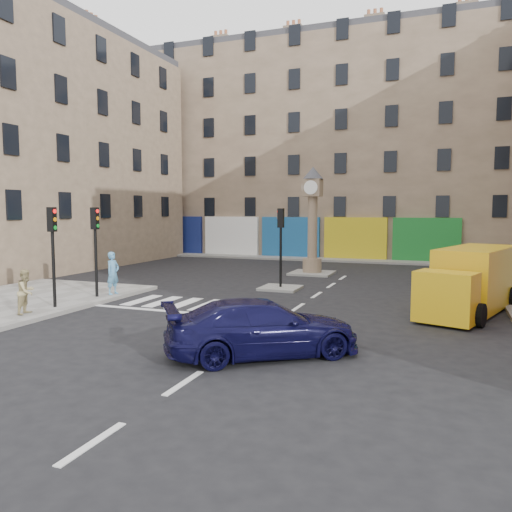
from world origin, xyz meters
The scene contains 14 objects.
ground centered at (0.00, 0.00, 0.00)m, with size 120.00×120.00×0.00m, color black.
sidewalk_far centered at (-4.00, 22.20, 0.07)m, with size 32.00×2.40×0.15m, color gray.
island_near centered at (-2.00, 8.00, 0.06)m, with size 1.80×1.80×0.12m, color gray.
island_far centered at (-2.00, 14.00, 0.06)m, with size 2.40×2.40×0.12m, color gray.
building_far centered at (-4.00, 28.00, 8.50)m, with size 32.00×10.00×17.00m, color gray.
building_left centered at (-19.00, 12.00, 7.50)m, with size 8.00×20.00×15.00m, color #957D62.
traffic_light_left_near centered at (-8.30, 0.20, 2.62)m, with size 0.28×0.22×3.70m.
traffic_light_left_far centered at (-8.30, 2.60, 2.62)m, with size 0.28×0.22×3.70m.
traffic_light_island centered at (-2.00, 8.00, 2.59)m, with size 0.28×0.22×3.70m.
clock_pillar centered at (-2.00, 14.00, 3.55)m, with size 1.20×1.20×6.10m.
navy_sedan centered at (0.89, -2.43, 0.73)m, with size 2.05×5.03×1.46m, color black.
yellow_van centered at (6.19, 5.59, 1.16)m, with size 3.82×6.71×2.34m.
pedestrian_blue centered at (-8.00, 3.31, 1.06)m, with size 0.66×0.44×1.82m, color #5292BD.
pedestrian_tan centered at (-8.30, -1.12, 0.93)m, with size 0.76×0.59×1.56m, color tan.
Camera 1 is at (5.19, -14.27, 3.75)m, focal length 35.00 mm.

